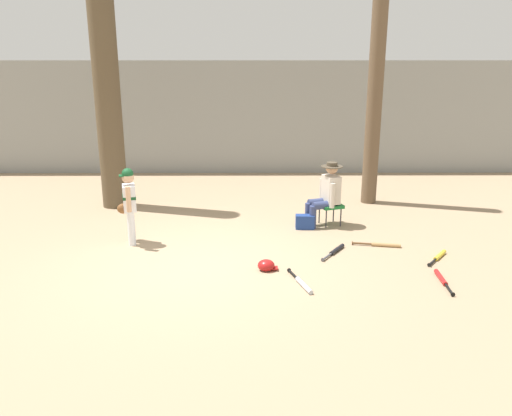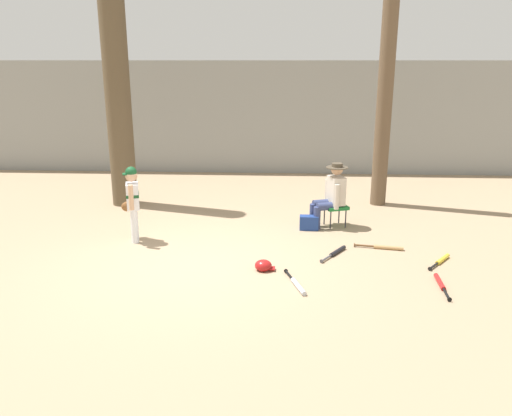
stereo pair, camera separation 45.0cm
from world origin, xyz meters
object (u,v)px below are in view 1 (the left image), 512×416
object	(u,v)px
seated_spectator	(326,192)
bat_yellow_trainer	(439,256)
young_ballplayer	(129,201)
tree_behind_spectator	(376,72)
handbag_beside_stool	(305,222)
bat_black_composite	(335,251)
bat_aluminum_silver	(302,284)
batting_helmet_red	(266,265)
folding_stool	(330,206)
bat_red_barrel	(442,279)
bat_wood_tan	(382,245)
tree_near_player	(106,83)

from	to	relation	value
seated_spectator	bat_yellow_trainer	xyz separation A→B (m)	(1.57, -1.68, -0.61)
young_ballplayer	tree_behind_spectator	bearing A→B (deg)	29.34
seated_spectator	handbag_beside_stool	bearing A→B (deg)	-153.60
tree_behind_spectator	bat_black_composite	xyz separation A→B (m)	(-1.19, -3.05, -2.73)
bat_aluminum_silver	batting_helmet_red	size ratio (longest dim) A/B	2.60
folding_stool	bat_black_composite	bearing A→B (deg)	-94.52
bat_red_barrel	batting_helmet_red	distance (m)	2.51
young_ballplayer	bat_yellow_trainer	size ratio (longest dim) A/B	2.14
bat_wood_tan	batting_helmet_red	distance (m)	2.20
folding_stool	bat_yellow_trainer	world-z (taller)	folding_stool
batting_helmet_red	bat_black_composite	bearing A→B (deg)	32.04
tree_near_player	bat_black_composite	xyz separation A→B (m)	(4.27, -2.79, -2.52)
tree_near_player	folding_stool	world-z (taller)	tree_near_player
bat_yellow_trainer	bat_black_composite	bearing A→B (deg)	170.76
seated_spectator	bat_red_barrel	xyz separation A→B (m)	(1.31, -2.56, -0.61)
tree_near_player	tree_behind_spectator	world-z (taller)	tree_behind_spectator
bat_yellow_trainer	bat_red_barrel	bearing A→B (deg)	-106.51
bat_yellow_trainer	batting_helmet_red	xyz separation A→B (m)	(-2.73, -0.45, 0.04)
handbag_beside_stool	folding_stool	bearing A→B (deg)	24.88
tree_behind_spectator	batting_helmet_red	bearing A→B (deg)	-121.79
bat_red_barrel	young_ballplayer	bearing A→B (deg)	161.37
seated_spectator	bat_black_composite	bearing A→B (deg)	-90.86
bat_aluminum_silver	batting_helmet_red	world-z (taller)	batting_helmet_red
handbag_beside_stool	batting_helmet_red	bearing A→B (deg)	-111.42
tree_near_player	folding_stool	size ratio (longest dim) A/B	11.87
tree_behind_spectator	young_ballplayer	size ratio (longest dim) A/B	4.62
young_ballplayer	bat_black_composite	world-z (taller)	young_ballplayer
tree_behind_spectator	bat_black_composite	bearing A→B (deg)	-111.36
young_ballplayer	seated_spectator	distance (m)	3.56
tree_near_player	tree_behind_spectator	bearing A→B (deg)	2.72
seated_spectator	handbag_beside_stool	distance (m)	0.68
young_ballplayer	bat_black_composite	distance (m)	3.51
seated_spectator	bat_red_barrel	bearing A→B (deg)	-62.88
folding_stool	bat_aluminum_silver	world-z (taller)	folding_stool
tree_near_player	bat_wood_tan	size ratio (longest dim) A/B	7.50
bat_wood_tan	bat_black_composite	bearing A→B (deg)	-161.84
bat_aluminum_silver	tree_near_player	bearing A→B (deg)	131.73
young_ballplayer	bat_aluminum_silver	world-z (taller)	young_ballplayer
folding_stool	bat_aluminum_silver	bearing A→B (deg)	-105.83
bat_aluminum_silver	handbag_beside_stool	bearing A→B (deg)	83.65
tree_near_player	folding_stool	bearing A→B (deg)	-16.92
bat_aluminum_silver	batting_helmet_red	bearing A→B (deg)	131.28
bat_aluminum_silver	seated_spectator	bearing A→B (deg)	75.87
handbag_beside_stool	bat_yellow_trainer	xyz separation A→B (m)	(1.97, -1.48, -0.10)
batting_helmet_red	bat_yellow_trainer	bearing A→B (deg)	9.46
folding_stool	seated_spectator	bearing A→B (deg)	-162.00
tree_behind_spectator	bat_wood_tan	size ratio (longest dim) A/B	7.56
folding_stool	bat_wood_tan	bearing A→B (deg)	-59.12
young_ballplayer	bat_aluminum_silver	distance (m)	3.32
bat_wood_tan	batting_helmet_red	world-z (taller)	batting_helmet_red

